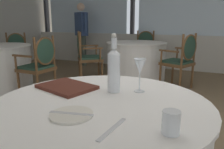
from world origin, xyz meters
TOP-DOWN VIEW (x-y plane):
  - ground_plane at (0.00, 0.00)m, footprint 12.63×12.63m
  - window_wall_far at (-0.00, 3.65)m, footprint 9.10×0.14m
  - side_plate at (0.04, -1.24)m, footprint 0.19×0.19m
  - butter_knife at (0.04, -1.24)m, footprint 0.20×0.06m
  - dinner_fork at (0.25, -1.28)m, footprint 0.03×0.21m
  - water_bottle at (0.06, -0.84)m, footprint 0.07×0.07m
  - wine_glass at (0.20, -0.78)m, footprint 0.07×0.07m
  - water_tumbler at (0.46, -1.22)m, footprint 0.07×0.07m
  - menu_book at (-0.23, -0.91)m, footprint 0.39×0.33m
  - dining_chair_0_0 at (-1.88, 0.65)m, footprint 0.48×0.54m
  - dining_chair_0_1 at (-3.44, 1.58)m, footprint 0.65×0.63m
  - background_table_2 at (-0.86, 2.34)m, footprint 1.23×1.23m
  - dining_chair_2_0 at (0.11, 1.93)m, footprint 0.60×0.64m
  - dining_chair_2_1 at (-0.99, 3.37)m, footprint 0.58×0.52m
  - dining_chair_2_2 at (-1.69, 1.71)m, footprint 0.65×0.66m
  - diner_person_0 at (-2.67, 3.14)m, footprint 0.48×0.34m

SIDE VIEW (x-z plane):
  - ground_plane at x=0.00m, z-range 0.00..0.00m
  - background_table_2 at x=-0.86m, z-range 0.00..0.76m
  - dining_chair_0_1 at x=-3.44m, z-range 0.08..1.01m
  - dining_chair_2_1 at x=-0.99m, z-range 0.08..1.03m
  - dining_chair_0_0 at x=-1.88m, z-range 0.08..1.03m
  - dining_chair_2_0 at x=0.11m, z-range 0.08..1.06m
  - dining_chair_2_2 at x=-1.69m, z-range 0.08..1.06m
  - dinner_fork at x=0.25m, z-range 0.76..0.76m
  - side_plate at x=0.04m, z-range 0.76..0.77m
  - menu_book at x=-0.23m, z-range 0.76..0.78m
  - butter_knife at x=0.04m, z-range 0.77..0.77m
  - water_tumbler at x=0.46m, z-range 0.76..0.85m
  - water_bottle at x=0.06m, z-range 0.73..1.07m
  - wine_glass at x=0.20m, z-range 0.81..1.00m
  - diner_person_0 at x=-2.67m, z-range 0.11..1.76m
  - window_wall_far at x=0.00m, z-range -0.27..2.43m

